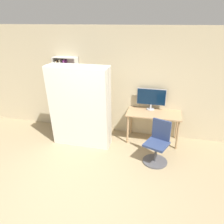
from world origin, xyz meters
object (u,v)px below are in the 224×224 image
(office_chair, at_px, (157,146))
(bookshelf, at_px, (66,92))
(monitor, at_px, (151,98))
(mattress_near, at_px, (79,109))
(mattress_far, at_px, (82,106))

(office_chair, height_order, bookshelf, bookshelf)
(monitor, height_order, office_chair, monitor)
(bookshelf, bearing_deg, office_chair, -23.26)
(office_chair, bearing_deg, monitor, 103.33)
(mattress_near, bearing_deg, monitor, 29.55)
(office_chair, relative_size, mattress_far, 0.48)
(mattress_near, bearing_deg, office_chair, -5.90)
(mattress_near, relative_size, mattress_far, 1.00)
(office_chair, bearing_deg, bookshelf, 156.74)
(mattress_near, xyz_separation_m, mattress_far, (0.00, 0.20, -0.00))
(bookshelf, height_order, mattress_far, bookshelf)
(monitor, relative_size, mattress_far, 0.36)
(monitor, xyz_separation_m, office_chair, (0.25, -1.06, -0.69))
(bookshelf, relative_size, mattress_far, 1.02)
(bookshelf, xyz_separation_m, mattress_far, (0.71, -0.69, -0.06))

